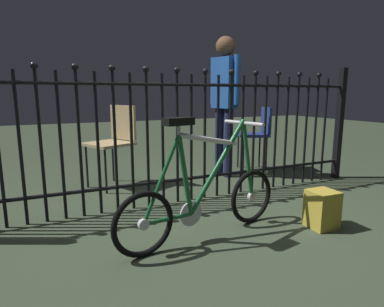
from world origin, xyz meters
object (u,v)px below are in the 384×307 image
display_crate (322,209)px  person_visitor (225,94)px  bicycle (204,196)px  chair_tan (115,137)px  chair_navy (258,131)px

display_crate → person_visitor: bearing=85.2°
person_visitor → display_crate: 1.96m
bicycle → chair_tan: chair_tan is taller
chair_navy → person_visitor: person_visitor is taller
chair_tan → display_crate: 2.26m
bicycle → person_visitor: 1.99m
bicycle → display_crate: (0.92, -0.23, -0.17)m
bicycle → display_crate: 0.96m
bicycle → person_visitor: bearing=54.8°
chair_tan → chair_navy: bearing=-1.5°
display_crate → chair_navy: bearing=68.2°
chair_tan → person_visitor: person_visitor is taller
person_visitor → chair_navy: bearing=7.8°
chair_tan → bicycle: bearing=-80.5°
chair_navy → display_crate: chair_navy is taller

